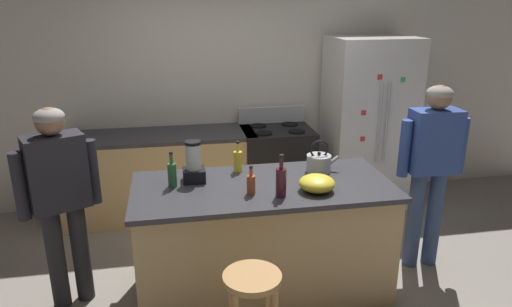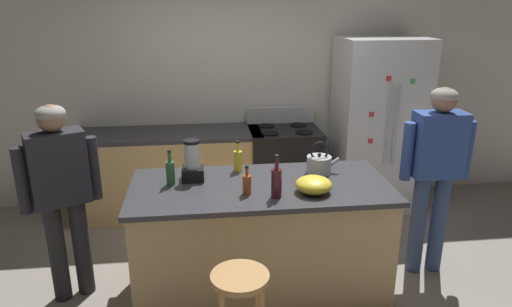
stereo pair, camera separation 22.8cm
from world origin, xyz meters
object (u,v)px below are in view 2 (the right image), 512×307
object	(u,v)px
person_by_island_left	(61,186)
bottle_cooking_sauce	(247,184)
bottle_olive_oil	(170,172)
bottle_soda	(238,160)
bar_stool	(240,297)
kitchen_island	(261,238)
person_by_sink_right	(436,164)
bottle_wine	(276,182)
tea_kettle	(319,164)
refrigerator	(378,125)
stove_range	(284,168)
blender_appliance	(192,163)
mixing_bowl	(314,185)

from	to	relation	value
person_by_island_left	bottle_cooking_sauce	size ratio (longest dim) A/B	7.23
bottle_cooking_sauce	bottle_olive_oil	size ratio (longest dim) A/B	0.78
bottle_soda	bar_stool	bearing A→B (deg)	-94.42
kitchen_island	person_by_sink_right	xyz separation A→B (m)	(1.46, 0.11, 0.52)
person_by_sink_right	bottle_cooking_sauce	xyz separation A→B (m)	(-1.58, -0.27, 0.02)
person_by_island_left	bottle_cooking_sauce	world-z (taller)	person_by_island_left
person_by_island_left	bottle_soda	world-z (taller)	person_by_island_left
bottle_wine	tea_kettle	bearing A→B (deg)	45.93
refrigerator	bottle_wine	distance (m)	2.25
stove_range	blender_appliance	distance (m)	1.77
person_by_island_left	bottle_olive_oil	size ratio (longest dim) A/B	5.66
bottle_olive_oil	mixing_bowl	world-z (taller)	bottle_olive_oil
blender_appliance	bottle_cooking_sauce	size ratio (longest dim) A/B	1.50
person_by_island_left	blender_appliance	bearing A→B (deg)	4.40
kitchen_island	person_by_sink_right	bearing A→B (deg)	4.26
kitchen_island	blender_appliance	distance (m)	0.80
bottle_cooking_sauce	tea_kettle	size ratio (longest dim) A/B	0.78
bottle_cooking_sauce	blender_appliance	bearing A→B (deg)	140.07
blender_appliance	mixing_bowl	world-z (taller)	blender_appliance
stove_range	person_by_island_left	size ratio (longest dim) A/B	0.70
refrigerator	bottle_olive_oil	world-z (taller)	refrigerator
kitchen_island	bottle_olive_oil	xyz separation A→B (m)	(-0.68, 0.08, 0.56)
refrigerator	mixing_bowl	distance (m)	2.04
bar_stool	bottle_soda	size ratio (longest dim) A/B	2.70
stove_range	mixing_bowl	size ratio (longest dim) A/B	4.10
kitchen_island	refrigerator	bearing A→B (deg)	45.10
blender_appliance	tea_kettle	bearing A→B (deg)	1.44
stove_range	bottle_soda	distance (m)	1.45
stove_range	mixing_bowl	distance (m)	1.80
refrigerator	bar_stool	xyz separation A→B (m)	(-1.73, -2.35, -0.40)
bar_stool	blender_appliance	distance (m)	1.18
bottle_wine	bottle_olive_oil	bearing A→B (deg)	156.73
refrigerator	blender_appliance	size ratio (longest dim) A/B	5.82
mixing_bowl	bar_stool	bearing A→B (deg)	-132.38
person_by_island_left	person_by_sink_right	xyz separation A→B (m)	(2.95, 0.02, 0.04)
blender_appliance	bottle_olive_oil	distance (m)	0.19
stove_range	tea_kettle	xyz separation A→B (m)	(0.04, -1.33, 0.53)
refrigerator	blender_appliance	distance (m)	2.41
person_by_island_left	mixing_bowl	world-z (taller)	person_by_island_left
stove_range	bottle_wine	world-z (taller)	bottle_wine
person_by_sink_right	stove_range	bearing A→B (deg)	125.12
person_by_sink_right	mixing_bowl	bearing A→B (deg)	-164.48
person_by_sink_right	bar_stool	bearing A→B (deg)	-150.39
bar_stool	bottle_olive_oil	size ratio (longest dim) A/B	2.51
mixing_bowl	tea_kettle	xyz separation A→B (m)	(0.14, 0.39, 0.02)
person_by_island_left	blender_appliance	world-z (taller)	person_by_island_left
bottle_olive_oil	bottle_cooking_sauce	bearing A→B (deg)	-23.61
refrigerator	tea_kettle	xyz separation A→B (m)	(-0.99, -1.31, 0.06)
bottle_cooking_sauce	bottle_wine	world-z (taller)	bottle_wine
bar_stool	mixing_bowl	world-z (taller)	mixing_bowl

